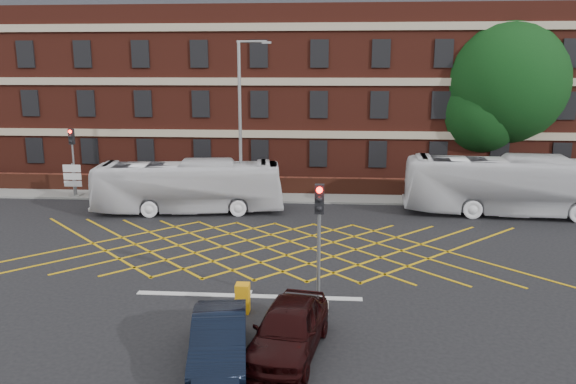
# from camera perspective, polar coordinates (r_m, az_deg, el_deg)

# --- Properties ---
(ground) EXTENTS (120.00, 120.00, 0.00)m
(ground) POSITION_cam_1_polar(r_m,az_deg,el_deg) (23.40, -2.80, -7.18)
(ground) COLOR black
(ground) RESTS_ON ground
(victorian_building) EXTENTS (51.00, 12.17, 20.40)m
(victorian_building) POSITION_cam_1_polar(r_m,az_deg,el_deg) (43.94, 1.03, 12.42)
(victorian_building) COLOR #572016
(victorian_building) RESTS_ON ground
(boundary_wall) EXTENTS (56.00, 0.50, 1.10)m
(boundary_wall) POSITION_cam_1_polar(r_m,az_deg,el_deg) (35.74, -0.25, 0.65)
(boundary_wall) COLOR #522215
(boundary_wall) RESTS_ON ground
(far_pavement) EXTENTS (60.00, 3.00, 0.12)m
(far_pavement) POSITION_cam_1_polar(r_m,az_deg,el_deg) (34.87, -0.38, -0.47)
(far_pavement) COLOR slate
(far_pavement) RESTS_ON ground
(box_junction_hatching) EXTENTS (8.22, 8.22, 0.02)m
(box_junction_hatching) POSITION_cam_1_polar(r_m,az_deg,el_deg) (25.28, -2.24, -5.65)
(box_junction_hatching) COLOR #CC990C
(box_junction_hatching) RESTS_ON ground
(stop_line) EXTENTS (8.00, 0.30, 0.02)m
(stop_line) POSITION_cam_1_polar(r_m,az_deg,el_deg) (20.17, -4.05, -10.48)
(stop_line) COLOR silver
(stop_line) RESTS_ON ground
(bus_left) EXTENTS (10.66, 3.73, 2.91)m
(bus_left) POSITION_cam_1_polar(r_m,az_deg,el_deg) (31.56, -10.05, 0.55)
(bus_left) COLOR white
(bus_left) RESTS_ON ground
(bus_right) EXTENTS (11.86, 3.66, 3.25)m
(bus_right) POSITION_cam_1_polar(r_m,az_deg,el_deg) (32.85, 21.93, 0.61)
(bus_right) COLOR white
(bus_right) RESTS_ON ground
(car_navy) EXTENTS (2.07, 4.34, 1.37)m
(car_navy) POSITION_cam_1_polar(r_m,az_deg,el_deg) (15.75, -7.00, -14.72)
(car_navy) COLOR black
(car_navy) RESTS_ON ground
(car_maroon) EXTENTS (2.47, 4.59, 1.49)m
(car_maroon) POSITION_cam_1_polar(r_m,az_deg,el_deg) (16.13, 0.05, -13.72)
(car_maroon) COLOR black
(car_maroon) RESTS_ON ground
(deciduous_tree) EXTENTS (8.82, 8.82, 11.34)m
(deciduous_tree) POSITION_cam_1_polar(r_m,az_deg,el_deg) (41.49, 20.73, 9.55)
(deciduous_tree) COLOR black
(deciduous_tree) RESTS_ON ground
(traffic_light_near) EXTENTS (0.70, 0.70, 4.27)m
(traffic_light_near) POSITION_cam_1_polar(r_m,az_deg,el_deg) (18.40, 3.13, -6.90)
(traffic_light_near) COLOR slate
(traffic_light_near) RESTS_ON ground
(traffic_light_far) EXTENTS (0.70, 0.70, 4.27)m
(traffic_light_far) POSITION_cam_1_polar(r_m,az_deg,el_deg) (37.00, -20.90, 2.15)
(traffic_light_far) COLOR slate
(traffic_light_far) RESTS_ON ground
(street_lamp) EXTENTS (2.25, 1.00, 9.31)m
(street_lamp) POSITION_cam_1_polar(r_m,az_deg,el_deg) (31.34, -4.72, 3.93)
(street_lamp) COLOR slate
(street_lamp) RESTS_ON ground
(direction_signs) EXTENTS (1.10, 0.16, 2.20)m
(direction_signs) POSITION_cam_1_polar(r_m,az_deg,el_deg) (36.73, -21.04, 1.46)
(direction_signs) COLOR gray
(direction_signs) RESTS_ON ground
(utility_cabinet) EXTENTS (0.45, 0.44, 0.98)m
(utility_cabinet) POSITION_cam_1_polar(r_m,az_deg,el_deg) (18.76, -4.63, -10.70)
(utility_cabinet) COLOR orange
(utility_cabinet) RESTS_ON ground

